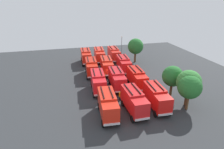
# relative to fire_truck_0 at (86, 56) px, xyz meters

# --- Properties ---
(ground_plane) EXTENTS (64.27, 64.27, 0.00)m
(ground_plane) POSITION_rel_fire_truck_0_xyz_m (13.72, 4.10, -2.15)
(ground_plane) COLOR #2D3033
(fire_truck_0) EXTENTS (7.29, 2.98, 3.88)m
(fire_truck_0) POSITION_rel_fire_truck_0_xyz_m (0.00, 0.00, 0.00)
(fire_truck_0) COLOR red
(fire_truck_0) RESTS_ON ground
(fire_truck_1) EXTENTS (7.37, 3.20, 3.88)m
(fire_truck_1) POSITION_rel_fire_truck_0_xyz_m (9.47, 0.06, 0.00)
(fire_truck_1) COLOR red
(fire_truck_1) RESTS_ON ground
(fire_truck_2) EXTENTS (7.37, 3.21, 3.88)m
(fire_truck_2) POSITION_rel_fire_truck_0_xyz_m (18.25, 0.05, 0.00)
(fire_truck_2) COLOR red
(fire_truck_2) RESTS_ON ground
(fire_truck_3) EXTENTS (7.37, 3.21, 3.88)m
(fire_truck_3) POSITION_rel_fire_truck_0_xyz_m (27.41, -0.14, 0.00)
(fire_truck_3) COLOR red
(fire_truck_3) RESTS_ON ground
(fire_truck_4) EXTENTS (7.36, 3.19, 3.88)m
(fire_truck_4) POSITION_rel_fire_truck_0_xyz_m (-0.24, 3.94, 0.00)
(fire_truck_4) COLOR red
(fire_truck_4) RESTS_ON ground
(fire_truck_5) EXTENTS (7.40, 3.31, 3.88)m
(fire_truck_5) POSITION_rel_fire_truck_0_xyz_m (9.37, 3.88, 0.00)
(fire_truck_5) COLOR red
(fire_truck_5) RESTS_ON ground
(fire_truck_6) EXTENTS (7.35, 3.15, 3.88)m
(fire_truck_6) POSITION_rel_fire_truck_0_xyz_m (17.93, 4.07, 0.00)
(fire_truck_6) COLOR red
(fire_truck_6) RESTS_ON ground
(fire_truck_7) EXTENTS (7.23, 2.82, 3.88)m
(fire_truck_7) POSITION_rel_fire_truck_0_xyz_m (27.35, 4.29, 0.00)
(fire_truck_7) COLOR red
(fire_truck_7) RESTS_ON ground
(fire_truck_8) EXTENTS (7.27, 2.93, 3.88)m
(fire_truck_8) POSITION_rel_fire_truck_0_xyz_m (-0.25, 8.29, 0.00)
(fire_truck_8) COLOR red
(fire_truck_8) RESTS_ON ground
(fire_truck_9) EXTENTS (7.38, 3.24, 3.88)m
(fire_truck_9) POSITION_rel_fire_truck_0_xyz_m (9.34, 8.25, 0.00)
(fire_truck_9) COLOR red
(fire_truck_9) RESTS_ON ground
(fire_truck_10) EXTENTS (7.29, 2.98, 3.88)m
(fire_truck_10) POSITION_rel_fire_truck_0_xyz_m (18.49, 8.23, 0.00)
(fire_truck_10) COLOR red
(fire_truck_10) RESTS_ON ground
(fire_truck_11) EXTENTS (7.32, 3.08, 3.88)m
(fire_truck_11) POSITION_rel_fire_truck_0_xyz_m (27.08, 8.48, 0.00)
(fire_truck_11) COLOR red
(fire_truck_11) RESTS_ON ground
(firefighter_0) EXTENTS (0.42, 0.48, 1.80)m
(firefighter_0) POSITION_rel_fire_truck_0_xyz_m (15.51, 6.17, -1.13)
(firefighter_0) COLOR black
(firefighter_0) RESTS_ON ground
(firefighter_1) EXTENTS (0.48, 0.40, 1.73)m
(firefighter_1) POSITION_rel_fire_truck_0_xyz_m (5.22, 0.36, -1.18)
(firefighter_1) COLOR black
(firefighter_1) RESTS_ON ground
(firefighter_2) EXTENTS (0.47, 0.36, 1.70)m
(firefighter_2) POSITION_rel_fire_truck_0_xyz_m (23.18, 3.17, -1.20)
(firefighter_2) COLOR black
(firefighter_2) RESTS_ON ground
(firefighter_3) EXTENTS (0.43, 0.48, 1.65)m
(firefighter_3) POSITION_rel_fire_truck_0_xyz_m (13.70, 2.31, -1.24)
(firefighter_3) COLOR black
(firefighter_3) RESTS_ON ground
(firefighter_4) EXTENTS (0.48, 0.37, 1.70)m
(firefighter_4) POSITION_rel_fire_truck_0_xyz_m (12.09, 11.08, -1.20)
(firefighter_4) COLOR black
(firefighter_4) RESTS_ON ground
(tree_0) EXTENTS (4.43, 4.43, 6.87)m
(tree_0) POSITION_rel_fire_truck_0_xyz_m (2.53, 13.92, 2.47)
(tree_0) COLOR brown
(tree_0) RESTS_ON ground
(tree_1) EXTENTS (3.91, 3.91, 6.06)m
(tree_1) POSITION_rel_fire_truck_0_xyz_m (23.83, 13.18, 1.92)
(tree_1) COLOR brown
(tree_1) RESTS_ON ground
(tree_2) EXTENTS (4.22, 4.22, 6.54)m
(tree_2) POSITION_rel_fire_truck_0_xyz_m (27.61, 13.98, 2.24)
(tree_2) COLOR brown
(tree_2) RESTS_ON ground
(tree_3) EXTENTS (3.96, 3.96, 6.14)m
(tree_3) POSITION_rel_fire_truck_0_xyz_m (28.80, 13.37, 1.98)
(tree_3) COLOR brown
(tree_3) RESTS_ON ground
(traffic_cone_0) EXTENTS (0.47, 0.47, 0.67)m
(traffic_cone_0) POSITION_rel_fire_truck_0_xyz_m (26.68, 10.34, -1.82)
(traffic_cone_0) COLOR #F2600C
(traffic_cone_0) RESTS_ON ground
(traffic_cone_1) EXTENTS (0.50, 0.50, 0.71)m
(traffic_cone_1) POSITION_rel_fire_truck_0_xyz_m (-1.41, 5.74, -1.80)
(traffic_cone_1) COLOR #F2600C
(traffic_cone_1) RESTS_ON ground
(traffic_cone_2) EXTENTS (0.47, 0.47, 0.67)m
(traffic_cone_2) POSITION_rel_fire_truck_0_xyz_m (4.22, 3.78, -1.82)
(traffic_cone_2) COLOR #F2600C
(traffic_cone_2) RESTS_ON ground
(lamppost) EXTENTS (0.36, 0.36, 6.02)m
(lamppost) POSITION_rel_fire_truck_0_xyz_m (-5.91, 12.42, 1.41)
(lamppost) COLOR slate
(lamppost) RESTS_ON ground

